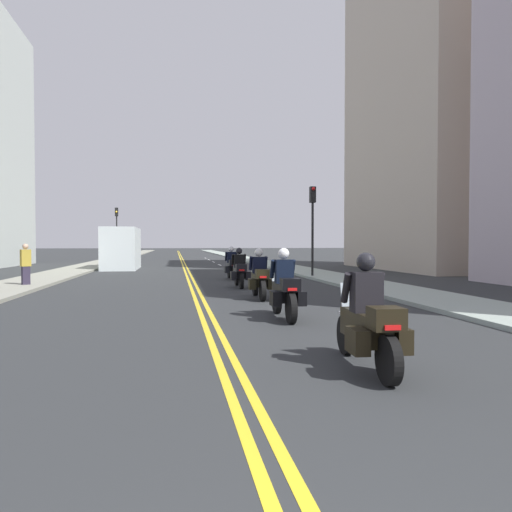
# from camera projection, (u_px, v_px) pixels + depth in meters

# --- Properties ---
(ground_plane) EXTENTS (264.00, 264.00, 0.00)m
(ground_plane) POSITION_uv_depth(u_px,v_px,m) (182.00, 261.00, 47.83)
(ground_plane) COLOR #2B2D2F
(sidewalk_left) EXTENTS (2.62, 144.00, 0.12)m
(sidewalk_left) POSITION_uv_depth(u_px,v_px,m) (111.00, 261.00, 46.64)
(sidewalk_left) COLOR gray
(sidewalk_left) RESTS_ON ground
(sidewalk_right) EXTENTS (2.62, 144.00, 0.12)m
(sidewalk_right) POSITION_uv_depth(u_px,v_px,m) (251.00, 260.00, 49.01)
(sidewalk_right) COLOR #95A298
(sidewalk_right) RESTS_ON ground
(centreline_yellow_inner) EXTENTS (0.12, 132.00, 0.01)m
(centreline_yellow_inner) POSITION_uv_depth(u_px,v_px,m) (181.00, 261.00, 47.81)
(centreline_yellow_inner) COLOR yellow
(centreline_yellow_inner) RESTS_ON ground
(centreline_yellow_outer) EXTENTS (0.12, 132.00, 0.01)m
(centreline_yellow_outer) POSITION_uv_depth(u_px,v_px,m) (183.00, 261.00, 47.85)
(centreline_yellow_outer) COLOR yellow
(centreline_yellow_outer) RESTS_ON ground
(lane_dashes_white) EXTENTS (0.14, 56.40, 0.01)m
(lane_dashes_white) POSITION_uv_depth(u_px,v_px,m) (233.00, 271.00, 29.59)
(lane_dashes_white) COLOR silver
(lane_dashes_white) RESTS_ON ground
(building_right_1) EXTENTS (8.71, 13.72, 21.53)m
(building_right_1) POSITION_uv_depth(u_px,v_px,m) (442.00, 110.00, 31.95)
(building_right_1) COLOR #B6A896
(building_right_1) RESTS_ON ground
(motorcycle_0) EXTENTS (0.78, 2.26, 1.61)m
(motorcycle_0) POSITION_uv_depth(u_px,v_px,m) (368.00, 323.00, 6.44)
(motorcycle_0) COLOR black
(motorcycle_0) RESTS_ON ground
(motorcycle_1) EXTENTS (0.77, 2.25, 1.63)m
(motorcycle_1) POSITION_uv_depth(u_px,v_px,m) (285.00, 290.00, 10.85)
(motorcycle_1) COLOR black
(motorcycle_1) RESTS_ON ground
(motorcycle_2) EXTENTS (0.77, 2.27, 1.59)m
(motorcycle_2) POSITION_uv_depth(u_px,v_px,m) (259.00, 278.00, 14.84)
(motorcycle_2) COLOR black
(motorcycle_2) RESTS_ON ground
(motorcycle_3) EXTENTS (0.76, 2.09, 1.57)m
(motorcycle_3) POSITION_uv_depth(u_px,v_px,m) (239.00, 271.00, 18.63)
(motorcycle_3) COLOR black
(motorcycle_3) RESTS_ON ground
(motorcycle_4) EXTENTS (0.77, 2.11, 1.60)m
(motorcycle_4) POSITION_uv_depth(u_px,v_px,m) (232.00, 266.00, 22.90)
(motorcycle_4) COLOR black
(motorcycle_4) RESTS_ON ground
(traffic_cone_0) EXTENTS (0.34, 0.34, 0.79)m
(traffic_cone_0) POSITION_uv_depth(u_px,v_px,m) (372.00, 293.00, 12.78)
(traffic_cone_0) COLOR black
(traffic_cone_0) RESTS_ON ground
(traffic_light_near) EXTENTS (0.28, 0.38, 4.59)m
(traffic_light_near) POSITION_uv_depth(u_px,v_px,m) (313.00, 215.00, 23.74)
(traffic_light_near) COLOR black
(traffic_light_near) RESTS_ON ground
(traffic_light_far) EXTENTS (0.28, 0.38, 5.09)m
(traffic_light_far) POSITION_uv_depth(u_px,v_px,m) (117.00, 225.00, 44.19)
(traffic_light_far) COLOR black
(traffic_light_far) RESTS_ON ground
(pedestrian_2) EXTENTS (0.42, 0.38, 1.73)m
(pedestrian_2) POSITION_uv_depth(u_px,v_px,m) (26.00, 265.00, 18.58)
(pedestrian_2) COLOR #2B2537
(pedestrian_2) RESTS_ON ground
(parked_truck) EXTENTS (2.20, 6.50, 2.80)m
(parked_truck) POSITION_uv_depth(u_px,v_px,m) (122.00, 250.00, 32.50)
(parked_truck) COLOR #B4C8B8
(parked_truck) RESTS_ON ground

